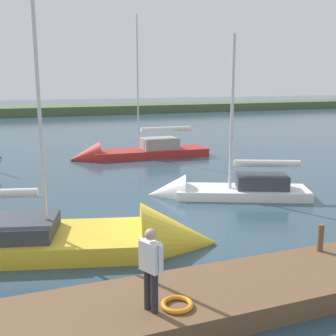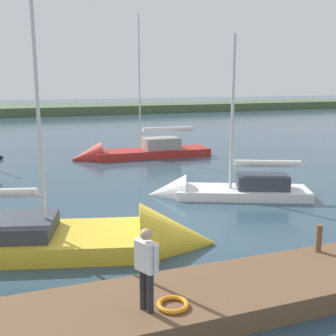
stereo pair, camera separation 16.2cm
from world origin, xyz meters
The scene contains 9 objects.
ground_plane centered at (0.00, 0.00, 0.00)m, with size 200.00×200.00×0.00m, color #2D4756.
far_shoreline centered at (0.00, -51.93, 0.00)m, with size 180.00×8.00×2.40m, color #4C603D.
dock_pier centered at (0.00, 4.92, 0.25)m, with size 27.51×2.32×0.50m, color brown.
mooring_post_far centered at (-2.75, 4.10, 0.87)m, with size 0.16×0.16×0.73m, color brown.
life_ring_buoy centered at (1.86, 5.38, 0.55)m, with size 0.66×0.66×0.10m, color orange.
sailboat_mid_channel centered at (-2.46, -13.51, 0.21)m, with size 9.09×2.42×9.87m.
sailboat_near_dock centered at (-3.47, -3.27, 0.13)m, with size 7.07×4.46×7.69m.
sailboat_inner_slip centered at (2.72, 0.63, 0.14)m, with size 9.80×4.99×11.18m.
person_on_dock centered at (2.38, 5.32, 1.48)m, with size 0.40×0.59×1.70m.
Camera 1 is at (4.74, 12.49, 4.96)m, focal length 44.94 mm.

